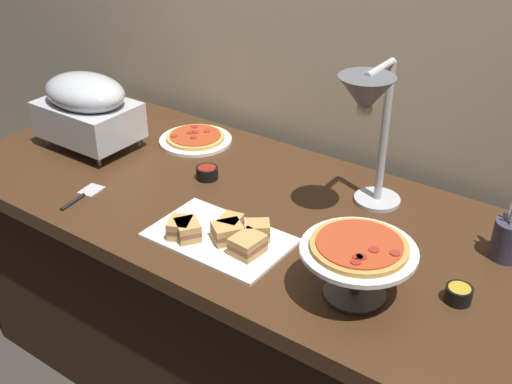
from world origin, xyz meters
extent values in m
plane|color=#38332D|center=(0.00, 0.00, 0.00)|extent=(8.00, 8.00, 0.00)
cube|color=#C6B593|center=(0.00, 0.50, 1.20)|extent=(4.40, 0.04, 2.40)
cube|color=#422816|center=(0.00, 0.00, 0.73)|extent=(1.90, 0.84, 0.05)
cube|color=black|center=(0.00, 0.00, 0.35)|extent=(1.75, 0.74, 0.71)
cylinder|color=#B7BABF|center=(-0.76, -0.09, 0.78)|extent=(0.01, 0.01, 0.04)
cylinder|color=#B7BABF|center=(-0.50, -0.09, 0.78)|extent=(0.01, 0.01, 0.04)
cylinder|color=#B7BABF|center=(-0.76, 0.10, 0.78)|extent=(0.01, 0.01, 0.04)
cylinder|color=#B7BABF|center=(-0.50, 0.10, 0.78)|extent=(0.01, 0.01, 0.04)
cube|color=#B7BABF|center=(-0.63, 0.00, 0.86)|extent=(0.34, 0.23, 0.13)
ellipsoid|color=#B7BABF|center=(-0.63, 0.00, 0.96)|extent=(0.32, 0.22, 0.12)
cylinder|color=#B7BABF|center=(0.37, 0.24, 0.77)|extent=(0.14, 0.14, 0.01)
cylinder|color=#B7BABF|center=(0.37, 0.24, 0.99)|extent=(0.02, 0.02, 0.43)
cylinder|color=#B7BABF|center=(0.37, 0.16, 1.20)|extent=(0.02, 0.15, 0.02)
cone|color=#595B60|center=(0.37, 0.09, 1.15)|extent=(0.15, 0.15, 0.10)
sphere|color=#F9EAB2|center=(0.37, 0.09, 1.11)|extent=(0.04, 0.04, 0.04)
cylinder|color=white|center=(-0.35, 0.24, 0.77)|extent=(0.26, 0.26, 0.01)
cylinder|color=#DBA856|center=(-0.35, 0.24, 0.78)|extent=(0.21, 0.21, 0.01)
cylinder|color=#AD3D1E|center=(-0.35, 0.24, 0.79)|extent=(0.19, 0.19, 0.00)
cylinder|color=maroon|center=(-0.34, 0.22, 0.79)|extent=(0.02, 0.02, 0.00)
cylinder|color=maroon|center=(-0.34, 0.29, 0.79)|extent=(0.02, 0.02, 0.00)
cylinder|color=maroon|center=(-0.41, 0.19, 0.79)|extent=(0.02, 0.02, 0.00)
cylinder|color=maroon|center=(-0.38, 0.24, 0.79)|extent=(0.02, 0.02, 0.00)
cylinder|color=maroon|center=(-0.36, 0.26, 0.79)|extent=(0.02, 0.02, 0.00)
cylinder|color=maroon|center=(-0.40, 0.29, 0.79)|extent=(0.02, 0.02, 0.00)
cylinder|color=#595B60|center=(0.52, -0.20, 0.82)|extent=(0.02, 0.02, 0.12)
cylinder|color=#595B60|center=(0.52, -0.20, 0.76)|extent=(0.15, 0.15, 0.01)
cylinder|color=white|center=(0.52, -0.20, 0.89)|extent=(0.28, 0.28, 0.01)
cylinder|color=#C68E42|center=(0.52, -0.20, 0.90)|extent=(0.23, 0.23, 0.01)
cylinder|color=#AD3D1E|center=(0.52, -0.20, 0.91)|extent=(0.20, 0.20, 0.00)
cylinder|color=maroon|center=(0.61, -0.19, 0.91)|extent=(0.02, 0.02, 0.00)
cylinder|color=maroon|center=(0.55, -0.25, 0.91)|extent=(0.02, 0.02, 0.00)
cylinder|color=maroon|center=(0.57, -0.21, 0.91)|extent=(0.02, 0.02, 0.00)
cylinder|color=maroon|center=(0.55, -0.27, 0.91)|extent=(0.02, 0.02, 0.00)
cylinder|color=maroon|center=(0.55, -0.25, 0.91)|extent=(0.02, 0.02, 0.00)
cube|color=white|center=(0.11, -0.20, 0.77)|extent=(0.38, 0.24, 0.01)
cube|color=tan|center=(0.20, -0.15, 0.78)|extent=(0.08, 0.08, 0.02)
cube|color=brown|center=(0.20, -0.15, 0.80)|extent=(0.08, 0.08, 0.01)
cube|color=tan|center=(0.20, -0.15, 0.81)|extent=(0.08, 0.08, 0.02)
cube|color=tan|center=(0.22, -0.22, 0.78)|extent=(0.08, 0.09, 0.02)
cube|color=brown|center=(0.22, -0.22, 0.80)|extent=(0.08, 0.09, 0.01)
cube|color=tan|center=(0.22, -0.22, 0.81)|extent=(0.08, 0.09, 0.02)
cube|color=tan|center=(0.14, -0.20, 0.78)|extent=(0.10, 0.10, 0.02)
cube|color=brown|center=(0.14, -0.20, 0.80)|extent=(0.10, 0.10, 0.01)
cube|color=tan|center=(0.14, -0.20, 0.81)|extent=(0.10, 0.10, 0.02)
cube|color=tan|center=(0.02, -0.26, 0.78)|extent=(0.08, 0.09, 0.02)
cube|color=brown|center=(0.02, -0.26, 0.80)|extent=(0.08, 0.09, 0.01)
cube|color=tan|center=(0.02, -0.26, 0.81)|extent=(0.08, 0.09, 0.02)
cube|color=tan|center=(0.12, -0.17, 0.78)|extent=(0.07, 0.08, 0.02)
cube|color=brown|center=(0.12, -0.17, 0.80)|extent=(0.07, 0.08, 0.01)
cube|color=tan|center=(0.12, -0.17, 0.81)|extent=(0.07, 0.08, 0.02)
cube|color=tan|center=(0.04, -0.26, 0.78)|extent=(0.09, 0.09, 0.02)
cube|color=brown|center=(0.04, -0.26, 0.80)|extent=(0.09, 0.09, 0.01)
cube|color=tan|center=(0.04, -0.26, 0.81)|extent=(0.09, 0.09, 0.02)
cylinder|color=black|center=(0.74, -0.08, 0.78)|extent=(0.06, 0.06, 0.04)
cylinder|color=gold|center=(0.74, -0.08, 0.80)|extent=(0.05, 0.05, 0.01)
cylinder|color=black|center=(-0.14, 0.05, 0.78)|extent=(0.07, 0.07, 0.04)
cylinder|color=maroon|center=(-0.14, 0.05, 0.80)|extent=(0.06, 0.06, 0.01)
cylinder|color=#383347|center=(0.78, 0.17, 0.82)|extent=(0.08, 0.08, 0.11)
cylinder|color=#B7BABF|center=(0.76, 0.19, 0.89)|extent=(0.03, 0.03, 0.19)
cylinder|color=#B7BABF|center=(0.77, 0.18, 0.89)|extent=(0.02, 0.02, 0.19)
cube|color=#B7BABF|center=(-0.39, -0.22, 0.76)|extent=(0.07, 0.08, 0.00)
cylinder|color=black|center=(-0.37, -0.31, 0.76)|extent=(0.03, 0.10, 0.01)
camera|label=1|loc=(1.03, -1.32, 1.74)|focal=44.19mm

